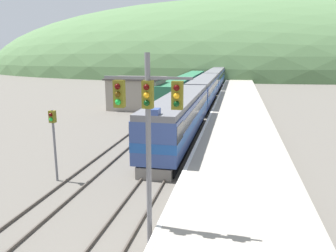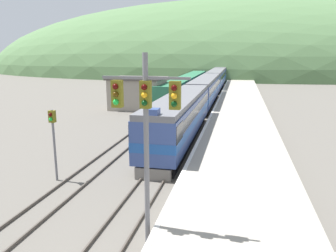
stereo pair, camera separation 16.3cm
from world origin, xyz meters
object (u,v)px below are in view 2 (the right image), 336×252
(carriage_third, at_px, (216,79))
(signal_mast_main, at_px, (146,118))
(carriage_second, at_px, (206,90))
(siding_train, at_px, (187,86))
(signal_post_siding, at_px, (53,131))
(express_train_lead_car, at_px, (180,117))
(carriage_fourth, at_px, (222,73))

(carriage_third, xyz_separation_m, signal_mast_main, (1.57, -59.49, 3.06))
(carriage_second, height_order, siding_train, carriage_second)
(carriage_second, xyz_separation_m, signal_post_siding, (-5.76, -31.88, 0.93))
(express_train_lead_car, bearing_deg, signal_post_siding, -118.68)
(signal_post_siding, bearing_deg, signal_mast_main, -36.84)
(carriage_second, distance_m, carriage_third, 22.11)
(carriage_fourth, distance_m, signal_post_siding, 76.34)
(express_train_lead_car, bearing_deg, carriage_second, 90.00)
(carriage_fourth, height_order, siding_train, carriage_fourth)
(siding_train, bearing_deg, carriage_second, -66.03)
(carriage_fourth, bearing_deg, carriage_second, -90.00)
(carriage_fourth, xyz_separation_m, signal_mast_main, (1.57, -81.60, 3.06))
(express_train_lead_car, height_order, carriage_third, express_train_lead_car)
(signal_post_siding, bearing_deg, carriage_third, 83.91)
(signal_mast_main, bearing_deg, siding_train, 97.20)
(carriage_second, distance_m, signal_mast_main, 37.53)
(carriage_second, xyz_separation_m, siding_train, (-4.40, 9.90, -0.40))
(express_train_lead_car, bearing_deg, signal_mast_main, -84.39)
(carriage_third, height_order, carriage_fourth, same)
(carriage_third, bearing_deg, signal_mast_main, -88.48)
(express_train_lead_car, xyz_separation_m, siding_train, (-4.40, 31.26, -0.42))
(express_train_lead_car, relative_size, siding_train, 0.51)
(carriage_third, bearing_deg, express_train_lead_car, -90.00)
(signal_mast_main, distance_m, signal_post_siding, 9.41)
(carriage_third, bearing_deg, siding_train, -109.82)
(carriage_second, height_order, carriage_fourth, same)
(carriage_second, bearing_deg, express_train_lead_car, -90.00)
(carriage_fourth, relative_size, signal_mast_main, 2.77)
(express_train_lead_car, height_order, carriage_second, express_train_lead_car)
(siding_train, xyz_separation_m, signal_post_siding, (-1.35, -41.79, 1.33))
(siding_train, relative_size, signal_mast_main, 4.93)
(express_train_lead_car, height_order, siding_train, express_train_lead_car)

